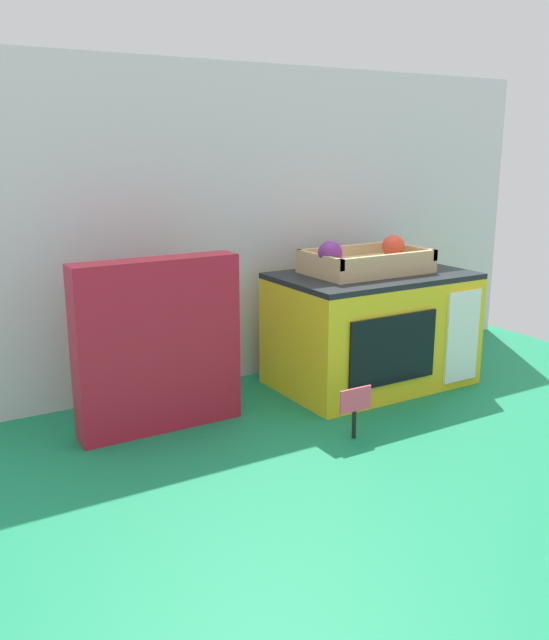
# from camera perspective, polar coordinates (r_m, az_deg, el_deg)

# --- Properties ---
(ground_plane) EXTENTS (1.70, 1.70, 0.00)m
(ground_plane) POSITION_cam_1_polar(r_m,az_deg,el_deg) (1.49, 2.37, -6.84)
(ground_plane) COLOR #147A4C
(ground_plane) RESTS_ON ground
(display_back_panel) EXTENTS (1.61, 0.03, 0.71)m
(display_back_panel) POSITION_cam_1_polar(r_m,az_deg,el_deg) (1.60, -2.14, 7.82)
(display_back_panel) COLOR silver
(display_back_panel) RESTS_ON ground
(toy_microwave) EXTENTS (0.43, 0.28, 0.26)m
(toy_microwave) POSITION_cam_1_polar(r_m,az_deg,el_deg) (1.58, 8.06, -0.74)
(toy_microwave) COLOR yellow
(toy_microwave) RESTS_ON ground
(food_groups_crate) EXTENTS (0.27, 0.17, 0.08)m
(food_groups_crate) POSITION_cam_1_polar(r_m,az_deg,el_deg) (1.55, 7.58, 4.79)
(food_groups_crate) COLOR tan
(food_groups_crate) RESTS_ON toy_microwave
(cookie_set_box) EXTENTS (0.32, 0.06, 0.33)m
(cookie_set_box) POSITION_cam_1_polar(r_m,az_deg,el_deg) (1.32, -9.62, -2.16)
(cookie_set_box) COLOR #B2192D
(cookie_set_box) RESTS_ON ground
(price_sign) EXTENTS (0.07, 0.01, 0.10)m
(price_sign) POSITION_cam_1_polar(r_m,az_deg,el_deg) (1.29, 6.72, -7.04)
(price_sign) COLOR black
(price_sign) RESTS_ON ground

